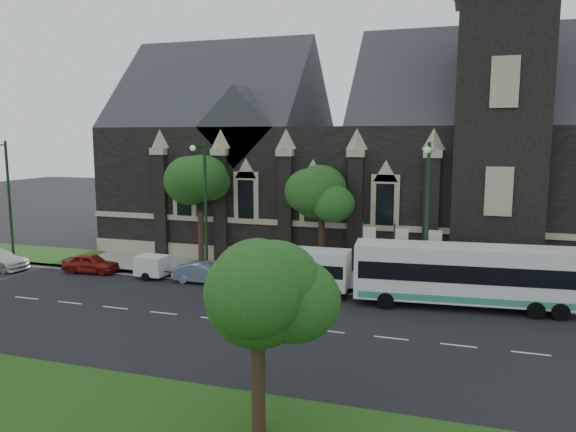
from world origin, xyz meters
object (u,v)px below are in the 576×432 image
at_px(banner_flag_center, 399,249).
at_px(tour_coach, 464,274).
at_px(tree_walk_right, 326,189).
at_px(car_far_red, 91,263).
at_px(tree_walk_left, 204,187).
at_px(sedan, 204,273).
at_px(box_trailer, 152,266).
at_px(banner_flag_left, 366,247).
at_px(street_lamp_far, 7,194).
at_px(banner_flag_right, 432,251).
at_px(shuttle_bus, 292,267).
at_px(tree_park_east, 265,290).
at_px(street_lamp_mid, 204,202).
at_px(street_lamp_near, 427,211).

bearing_deg(banner_flag_center, tour_coach, -38.70).
xyz_separation_m(tree_walk_right, car_far_red, (-15.49, -4.51, -5.16)).
bearing_deg(tree_walk_left, sedan, -64.74).
relative_size(tree_walk_left, box_trailer, 2.66).
xyz_separation_m(banner_flag_left, sedan, (-9.96, -2.81, -1.72)).
distance_m(street_lamp_far, box_trailer, 13.30).
relative_size(banner_flag_right, car_far_red, 1.04).
bearing_deg(car_far_red, banner_flag_right, -87.64).
height_order(tree_walk_left, car_far_red, tree_walk_left).
xyz_separation_m(tree_walk_right, shuttle_bus, (-0.86, -4.84, -4.27)).
xyz_separation_m(banner_flag_right, tour_coach, (1.86, -3.09, -0.52)).
bearing_deg(street_lamp_far, tree_park_east, -32.10).
bearing_deg(banner_flag_left, street_lamp_mid, -169.50).
height_order(tree_park_east, car_far_red, tree_park_east).
bearing_deg(street_lamp_mid, banner_flag_center, 8.82).
bearing_deg(banner_flag_center, box_trailer, -169.74).
bearing_deg(banner_flag_left, tree_walk_right, 150.90).
distance_m(street_lamp_far, sedan, 16.95).
relative_size(banner_flag_left, shuttle_bus, 0.58).
relative_size(street_lamp_mid, box_trailer, 3.13).
height_order(tree_walk_left, tour_coach, tree_walk_left).
xyz_separation_m(tree_walk_right, banner_flag_center, (5.08, -1.71, -3.43)).
xyz_separation_m(tree_park_east, sedan, (-9.84, 15.51, -3.96)).
xyz_separation_m(street_lamp_mid, tour_coach, (16.15, -1.19, -3.25)).
distance_m(banner_flag_center, car_far_red, 20.83).
height_order(tree_walk_left, banner_flag_center, tree_walk_left).
bearing_deg(tree_walk_left, tree_walk_right, 0.06).
xyz_separation_m(street_lamp_near, tour_coach, (2.15, -1.19, -3.25)).
bearing_deg(banner_flag_center, tree_walk_left, 173.11).
bearing_deg(shuttle_bus, car_far_red, 177.05).
bearing_deg(banner_flag_center, street_lamp_mid, -171.18).
distance_m(street_lamp_far, car_far_red, 8.96).
bearing_deg(banner_flag_left, banner_flag_right, 0.00).
distance_m(street_lamp_mid, street_lamp_far, 16.00).
bearing_deg(tree_walk_right, shuttle_bus, -100.08).
relative_size(tree_park_east, banner_flag_right, 1.57).
bearing_deg(tree_park_east, tree_walk_right, 98.42).
xyz_separation_m(tree_park_east, banner_flag_left, (0.11, 18.32, -2.24)).
bearing_deg(tree_walk_left, banner_flag_center, -6.89).
height_order(banner_flag_right, tour_coach, banner_flag_right).
distance_m(street_lamp_mid, banner_flag_right, 14.67).
xyz_separation_m(street_lamp_near, banner_flag_left, (-3.71, 1.91, -2.73)).
bearing_deg(tree_park_east, street_lamp_mid, 121.79).
bearing_deg(tree_walk_right, tree_park_east, -81.58).
height_order(tree_park_east, banner_flag_center, tree_park_east).
bearing_deg(car_far_red, tour_coach, -95.40).
relative_size(tree_walk_left, car_far_red, 1.98).
height_order(street_lamp_mid, shuttle_bus, street_lamp_mid).
relative_size(street_lamp_mid, banner_flag_right, 2.25).
distance_m(tree_walk_right, banner_flag_left, 4.92).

